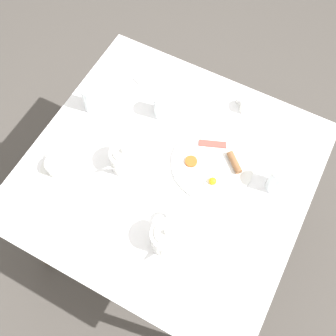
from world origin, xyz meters
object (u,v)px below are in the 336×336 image
Objects in this scene: water_glass_tall at (91,98)px; wine_glass_spare at (162,106)px; creamer_jug at (247,105)px; teapot_far at (125,158)px; water_glass_short at (278,180)px; fork_spare at (283,135)px; breakfast_plate at (213,164)px; teacup_with_saucer_left at (57,166)px; napkin_folded at (152,76)px; fork_by_plate at (69,233)px; teapot_near at (166,237)px; spoon_for_tea at (207,105)px; knife_by_plate at (240,267)px.

wine_glass_spare is at bearing -158.63° from water_glass_tall.
teapot_far is at bearing 56.02° from creamer_jug.
wine_glass_spare is at bearing 31.91° from creamer_jug.
water_glass_tall is at bearing 21.37° from wine_glass_spare.
water_glass_short is 0.73× the size of fork_spare.
wine_glass_spare is at bearing -22.11° from breakfast_plate.
teacup_with_saucer_left reaches higher than fork_spare.
napkin_folded reaches higher than fork_by_plate.
water_glass_tall reaches higher than breakfast_plate.
teapot_far reaches higher than wine_glass_spare.
water_glass_short is at bearing -138.37° from fork_by_plate.
wine_glass_spare is 1.31× the size of creamer_jug.
teapot_near is at bearing 173.71° from teacup_with_saucer_left.
water_glass_tall reaches higher than wine_glass_spare.
teapot_near is at bearing 70.93° from fork_spare.
spoon_for_tea is (-0.41, -0.23, -0.06)m from water_glass_tall.
teapot_near is 1.38× the size of fork_by_plate.
wine_glass_spare is (0.52, -0.09, -0.01)m from water_glass_short.
water_glass_tall reaches higher than napkin_folded.
water_glass_short reaches higher than wine_glass_spare.
creamer_jug is (-0.31, -0.45, -0.03)m from teapot_far.
water_glass_short is (-0.24, -0.02, 0.06)m from breakfast_plate.
fork_by_plate and fork_spare have the same top height.
fork_by_plate is at bearing 55.51° from breakfast_plate.
water_glass_tall reaches higher than fork_spare.
teapot_far is at bearing 69.03° from spoon_for_tea.
breakfast_plate is 0.30m from creamer_jug.
teapot_far is at bearing -147.66° from teacup_with_saucer_left.
water_glass_tall is at bearing -82.98° from teacup_with_saucer_left.
teacup_with_saucer_left is at bearing 48.45° from creamer_jug.
fork_by_plate is (-0.18, 0.19, -0.02)m from teacup_with_saucer_left.
water_glass_tall is 0.75× the size of napkin_folded.
teacup_with_saucer_left reaches higher than napkin_folded.
teacup_with_saucer_left is at bearing 97.02° from water_glass_tall.
water_glass_tall reaches higher than creamer_jug.
creamer_jug is at bearing -148.09° from wine_glass_spare.
teapot_far and water_glass_short have the same top height.
teapot_near is at bearing 81.86° from teapot_far.
fork_by_plate is at bearing 19.74° from teapot_far.
fork_spare is at bearing 165.23° from creamer_jug.
water_glass_tall reaches higher than spoon_for_tea.
teacup_with_saucer_left is 0.31m from water_glass_tall.
creamer_jug is 0.86m from fork_by_plate.
breakfast_plate is 0.49m from napkin_folded.
teapot_near is 1.57× the size of water_glass_short.
wine_glass_spare is 0.35m from creamer_jug.
wine_glass_spare is at bearing -38.66° from knife_by_plate.
teapot_far reaches higher than spoon_for_tea.
napkin_folded is at bearing -40.96° from knife_by_plate.
teapot_far reaches higher than fork_by_plate.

